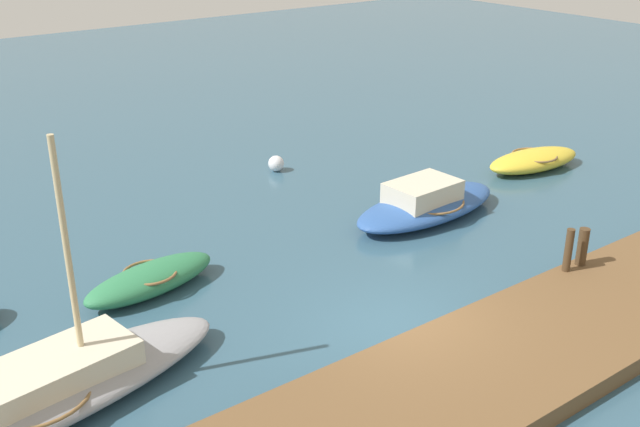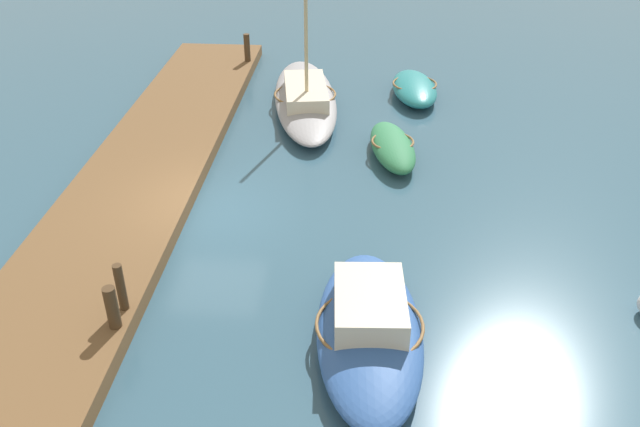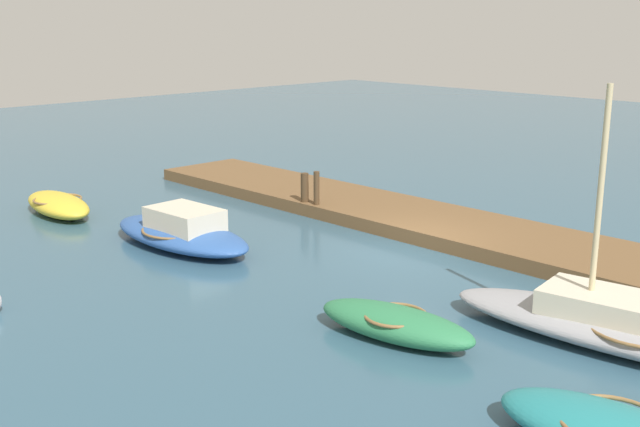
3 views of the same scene
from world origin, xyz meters
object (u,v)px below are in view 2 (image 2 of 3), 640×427
Objects in this scene: motorboat_blue at (369,326)px; mooring_post_mid_west at (121,287)px; sailboat_grey at (305,97)px; rowboat_teal at (414,88)px; mooring_post_mid_east at (112,308)px; mooring_post_west at (247,48)px; rowboat_green at (392,147)px.

mooring_post_mid_west is at bearing -95.81° from motorboat_blue.
sailboat_grey is (-11.97, -2.38, -0.03)m from motorboat_blue.
mooring_post_mid_west is at bearing -32.00° from rowboat_teal.
motorboat_blue is 5.06m from mooring_post_mid_east.
rowboat_teal is at bearing 153.41° from mooring_post_mid_west.
mooring_post_west is 1.15× the size of mooring_post_mid_east.
motorboat_blue is at bearing 2.73° from sailboat_grey.
rowboat_green is 3.82× the size of mooring_post_mid_east.
mooring_post_west is (-15.65, -5.03, 0.52)m from motorboat_blue.
motorboat_blue is 12.20m from sailboat_grey.
mooring_post_west reaches higher than rowboat_teal.
sailboat_grey reaches higher than mooring_post_west.
sailboat_grey is at bearing 167.81° from mooring_post_mid_east.
rowboat_green is at bearing -15.69° from rowboat_teal.
rowboat_green is 4.68m from sailboat_grey.
mooring_post_west is (-7.28, -5.65, 0.61)m from rowboat_green.
motorboat_blue is at bearing -13.78° from rowboat_green.
sailboat_grey is at bearing -171.96° from motorboat_blue.
rowboat_teal is at bearing 160.19° from rowboat_green.
rowboat_green is 0.99× the size of rowboat_teal.
rowboat_teal is (-4.95, 0.90, 0.00)m from rowboat_green.
sailboat_grey is at bearing -149.76° from rowboat_green.
mooring_post_mid_west is at bearing 180.00° from mooring_post_mid_east.
sailboat_grey is 4.12m from rowboat_teal.
rowboat_teal is (-1.35, 3.89, -0.07)m from sailboat_grey.
sailboat_grey is 7.39× the size of mooring_post_mid_west.
sailboat_grey reaches higher than mooring_post_mid_east.
mooring_post_mid_east is (0.56, 0.00, -0.07)m from mooring_post_mid_west.
rowboat_green is 0.68× the size of motorboat_blue.
mooring_post_mid_east is (8.70, -5.65, 0.54)m from rowboat_green.
mooring_post_mid_west reaches higher than motorboat_blue.
mooring_post_west is at bearing 180.00° from mooring_post_mid_west.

